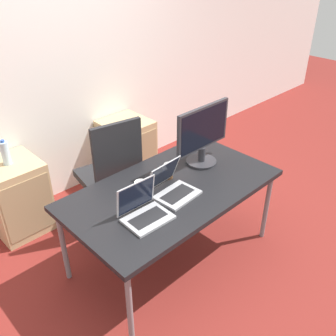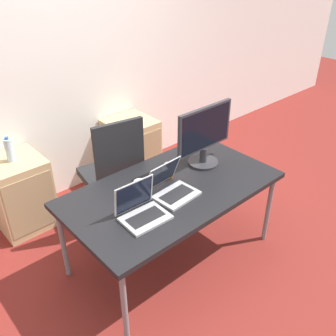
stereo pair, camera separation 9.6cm
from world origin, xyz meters
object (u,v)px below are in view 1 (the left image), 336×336
at_px(cabinet_left, 17,197).
at_px(laptop_left, 144,211).
at_px(office_chair, 111,183).
at_px(cabinet_right, 127,150).
at_px(monitor, 203,135).
at_px(coffee_cup_brown, 168,171).
at_px(water_bottle, 5,153).
at_px(coffee_cup_white, 141,188).
at_px(laptop_right, 172,188).

xyz_separation_m(cabinet_left, laptop_left, (0.35, -1.36, 0.41)).
height_order(office_chair, cabinet_right, office_chair).
distance_m(monitor, coffee_cup_brown, 0.42).
bearing_deg(monitor, laptop_left, -165.21).
bearing_deg(water_bottle, cabinet_right, -0.10).
distance_m(coffee_cup_white, coffee_cup_brown, 0.31).
height_order(cabinet_left, coffee_cup_white, coffee_cup_white).
height_order(cabinet_left, monitor, monitor).
distance_m(cabinet_left, coffee_cup_brown, 1.45).
bearing_deg(monitor, cabinet_left, 135.73).
bearing_deg(cabinet_left, laptop_right, -62.31).
bearing_deg(cabinet_right, office_chair, -139.31).
distance_m(office_chair, coffee_cup_brown, 0.73).
xyz_separation_m(monitor, coffee_cup_brown, (-0.37, 0.02, -0.20)).
bearing_deg(laptop_right, coffee_cup_white, 139.25).
xyz_separation_m(cabinet_right, laptop_right, (-0.58, -1.30, 0.41)).
height_order(office_chair, laptop_left, office_chair).
height_order(office_chair, coffee_cup_brown, office_chair).
xyz_separation_m(water_bottle, monitor, (1.18, -1.15, 0.17)).
distance_m(office_chair, cabinet_left, 0.85).
relative_size(water_bottle, laptop_right, 0.69).
xyz_separation_m(water_bottle, coffee_cup_brown, (0.81, -1.13, -0.02)).
height_order(coffee_cup_white, coffee_cup_brown, coffee_cup_brown).
bearing_deg(laptop_left, office_chair, 68.61).
bearing_deg(cabinet_left, office_chair, -35.98).
height_order(laptop_left, monitor, monitor).
bearing_deg(office_chair, monitor, -52.93).
xyz_separation_m(cabinet_right, coffee_cup_white, (-0.76, -1.15, 0.41)).
relative_size(cabinet_right, laptop_left, 2.14).
xyz_separation_m(laptop_right, coffee_cup_brown, (0.13, 0.17, 0.01)).
relative_size(office_chair, laptop_left, 3.38).
relative_size(cabinet_right, coffee_cup_brown, 5.41).
bearing_deg(laptop_right, cabinet_left, 117.69).
distance_m(cabinet_left, laptop_left, 1.47).
xyz_separation_m(office_chair, water_bottle, (-0.69, 0.50, 0.38)).
height_order(cabinet_left, water_bottle, water_bottle).
relative_size(office_chair, coffee_cup_brown, 8.53).
bearing_deg(laptop_right, monitor, 17.16).
distance_m(cabinet_right, monitor, 1.31).
distance_m(laptop_left, laptop_right, 0.34).
bearing_deg(cabinet_right, monitor, -94.51).
bearing_deg(water_bottle, coffee_cup_white, -66.28).
bearing_deg(monitor, laptop_right, -162.84).
height_order(water_bottle, laptop_left, laptop_left).
relative_size(laptop_right, coffee_cup_brown, 2.60).
bearing_deg(monitor, cabinet_right, 85.49).
bearing_deg(coffee_cup_white, cabinet_left, 113.76).
bearing_deg(cabinet_left, laptop_left, -75.73).
xyz_separation_m(monitor, coffee_cup_white, (-0.67, -0.00, -0.21)).
distance_m(water_bottle, coffee_cup_white, 1.25).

